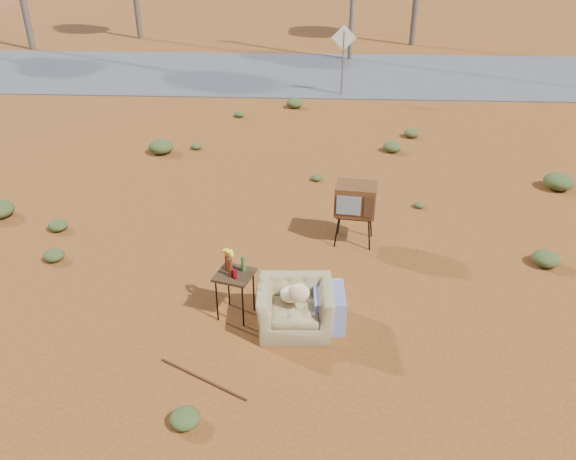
{
  "coord_description": "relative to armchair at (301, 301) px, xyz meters",
  "views": [
    {
      "loc": [
        0.75,
        -6.14,
        4.85
      ],
      "look_at": [
        0.35,
        1.29,
        0.8
      ],
      "focal_mm": 35.0,
      "sensor_mm": 36.0,
      "label": 1
    }
  ],
  "objects": [
    {
      "name": "ground",
      "position": [
        -0.6,
        -0.02,
        -0.41
      ],
      "size": [
        140.0,
        140.0,
        0.0
      ],
      "primitive_type": "plane",
      "color": "brown",
      "rests_on": "ground"
    },
    {
      "name": "highway",
      "position": [
        -0.6,
        14.98,
        -0.39
      ],
      "size": [
        140.0,
        7.0,
        0.04
      ],
      "primitive_type": "cube",
      "color": "#565659",
      "rests_on": "ground"
    },
    {
      "name": "armchair",
      "position": [
        0.0,
        0.0,
        0.0
      ],
      "size": [
        1.2,
        0.81,
        0.88
      ],
      "rotation": [
        0.0,
        0.0,
        0.06
      ],
      "color": "#9A8554",
      "rests_on": "ground"
    },
    {
      "name": "tv_unit",
      "position": [
        0.83,
        2.39,
        0.39
      ],
      "size": [
        0.74,
        0.62,
        1.08
      ],
      "rotation": [
        0.0,
        0.0,
        -0.14
      ],
      "color": "black",
      "rests_on": "ground"
    },
    {
      "name": "side_table",
      "position": [
        -0.95,
        0.23,
        0.31
      ],
      "size": [
        0.6,
        0.6,
        0.98
      ],
      "rotation": [
        0.0,
        0.0,
        -0.28
      ],
      "color": "#3A2815",
      "rests_on": "ground"
    },
    {
      "name": "rusty_bar",
      "position": [
        -1.16,
        -1.11,
        -0.39
      ],
      "size": [
        1.16,
        0.66,
        0.03
      ],
      "primitive_type": "cylinder",
      "rotation": [
        0.0,
        1.57,
        -0.5
      ],
      "color": "#502815",
      "rests_on": "ground"
    },
    {
      "name": "road_sign",
      "position": [
        0.9,
        11.98,
        1.09
      ],
      "size": [
        0.78,
        0.06,
        2.19
      ],
      "color": "brown",
      "rests_on": "ground"
    },
    {
      "name": "scrub_patch",
      "position": [
        -1.43,
        4.39,
        -0.27
      ],
      "size": [
        17.49,
        8.07,
        0.33
      ],
      "color": "#414C21",
      "rests_on": "ground"
    }
  ]
}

